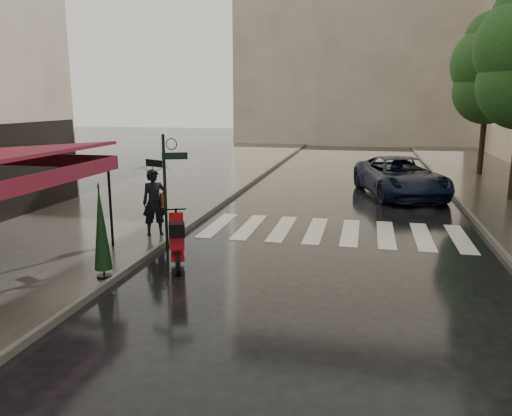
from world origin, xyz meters
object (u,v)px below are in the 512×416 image
at_px(scooter, 177,242).
at_px(pedestrian_with_umbrella, 153,176).
at_px(parasol_back, 101,228).
at_px(parked_car, 400,177).

bearing_deg(scooter, pedestrian_with_umbrella, 102.72).
bearing_deg(pedestrian_with_umbrella, scooter, -88.60).
bearing_deg(parasol_back, scooter, 50.37).
distance_m(pedestrian_with_umbrella, scooter, 2.92).
distance_m(pedestrian_with_umbrella, parasol_back, 3.64).
xyz_separation_m(scooter, parked_car, (5.77, 10.52, 0.22)).
height_order(scooter, parasol_back, parasol_back).
relative_size(scooter, parasol_back, 0.88).
xyz_separation_m(pedestrian_with_umbrella, parasol_back, (0.35, -3.58, -0.60)).
bearing_deg(scooter, parasol_back, -151.86).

